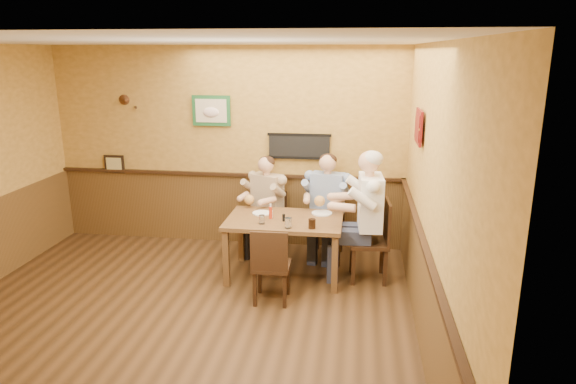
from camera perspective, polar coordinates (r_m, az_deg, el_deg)
name	(u,v)px	position (r m, az deg, el deg)	size (l,w,h in m)	color
room	(179,162)	(5.05, -12.00, 3.27)	(5.02, 5.03, 2.81)	#34210F
dining_table	(285,226)	(6.28, -0.39, -3.75)	(1.40, 0.90, 0.75)	brown
chair_back_left	(268,222)	(7.13, -2.28, -3.36)	(0.39, 0.39, 0.85)	#321E10
chair_back_right	(327,224)	(7.02, 4.34, -3.55)	(0.41, 0.41, 0.89)	#321E10
chair_right_end	(369,240)	(6.31, 8.96, -5.32)	(0.47, 0.47, 1.01)	#321E10
chair_near_side	(272,264)	(5.74, -1.83, -7.99)	(0.41, 0.41, 0.88)	#321E10
diner_tan_shirt	(267,210)	(7.07, -2.29, -1.96)	(0.56, 0.56, 1.22)	tan
diner_blue_polo	(327,210)	(6.96, 4.37, -2.06)	(0.59, 0.59, 1.27)	#7D93BB
diner_white_elder	(369,223)	(6.24, 9.04, -3.47)	(0.66, 0.66, 1.44)	white
water_glass_left	(262,219)	(6.06, -2.93, -3.06)	(0.07, 0.07, 0.11)	silver
water_glass_mid	(288,223)	(5.90, 0.02, -3.46)	(0.08, 0.08, 0.12)	white
cola_tumbler	(312,224)	(5.90, 2.68, -3.54)	(0.08, 0.08, 0.11)	black
hot_sauce_bottle	(271,212)	(6.23, -1.95, -2.23)	(0.04, 0.04, 0.17)	red
salt_shaker	(271,214)	(6.27, -1.86, -2.48)	(0.03, 0.03, 0.09)	white
pepper_shaker	(284,218)	(6.14, -0.48, -2.87)	(0.03, 0.03, 0.09)	black
plate_far_left	(262,213)	(6.44, -2.95, -2.34)	(0.23, 0.23, 0.02)	white
plate_far_right	(322,213)	(6.44, 3.79, -2.36)	(0.26, 0.26, 0.02)	silver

